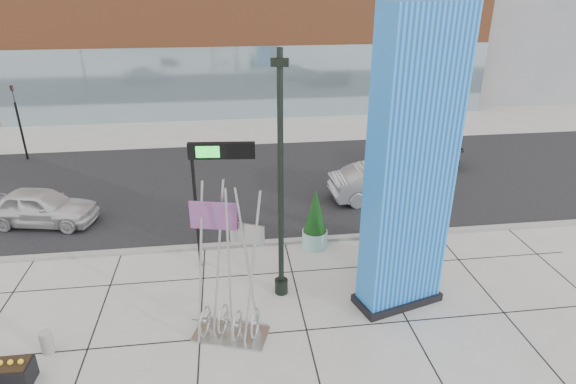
{
  "coord_description": "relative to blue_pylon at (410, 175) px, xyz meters",
  "views": [
    {
      "loc": [
        -0.94,
        -11.76,
        9.15
      ],
      "look_at": [
        0.86,
        2.0,
        3.0
      ],
      "focal_mm": 30.0,
      "sensor_mm": 36.0,
      "label": 1
    }
  ],
  "objects": [
    {
      "name": "ground",
      "position": [
        -4.0,
        0.01,
        -4.2
      ],
      "size": [
        160.0,
        160.0,
        0.0
      ],
      "primitive_type": "plane",
      "color": "#9E9991",
      "rests_on": "ground"
    },
    {
      "name": "street_asphalt",
      "position": [
        -4.0,
        10.01,
        -4.19
      ],
      "size": [
        80.0,
        12.0,
        0.02
      ],
      "primitive_type": "cube",
      "color": "black",
      "rests_on": "ground"
    },
    {
      "name": "curb_edge",
      "position": [
        -4.0,
        4.01,
        -4.14
      ],
      "size": [
        80.0,
        0.3,
        0.12
      ],
      "primitive_type": "cube",
      "color": "gray",
      "rests_on": "ground"
    },
    {
      "name": "tower_podium",
      "position": [
        -3.0,
        27.01,
        1.3
      ],
      "size": [
        34.0,
        10.0,
        11.0
      ],
      "primitive_type": "cube",
      "color": "#984F2C",
      "rests_on": "ground"
    },
    {
      "name": "tower_glass_front",
      "position": [
        -3.0,
        22.21,
        -1.7
      ],
      "size": [
        34.0,
        0.6,
        5.0
      ],
      "primitive_type": "cube",
      "color": "#8CA5B2",
      "rests_on": "ground"
    },
    {
      "name": "blue_pylon",
      "position": [
        0.0,
        0.0,
        0.0
      ],
      "size": [
        2.83,
        1.85,
        8.7
      ],
      "rotation": [
        0.0,
        0.0,
        0.29
      ],
      "color": "#0B46AC",
      "rests_on": "ground"
    },
    {
      "name": "lamp_post",
      "position": [
        -3.5,
        0.9,
        -1.11
      ],
      "size": [
        0.5,
        0.42,
        7.56
      ],
      "rotation": [
        0.0,
        0.0,
        -0.17
      ],
      "color": "black",
      "rests_on": "ground"
    },
    {
      "name": "public_art_sculpture",
      "position": [
        -5.13,
        -0.92,
        -2.98
      ],
      "size": [
        2.27,
        1.63,
        4.65
      ],
      "rotation": [
        0.0,
        0.0,
        -0.33
      ],
      "color": "#B8BBBD",
      "rests_on": "ground"
    },
    {
      "name": "concrete_bollard",
      "position": [
        -10.0,
        -0.95,
        -3.88
      ],
      "size": [
        0.33,
        0.33,
        0.65
      ],
      "primitive_type": "cylinder",
      "color": "gray",
      "rests_on": "ground"
    },
    {
      "name": "overhead_street_sign",
      "position": [
        -5.34,
        2.81,
        -0.35
      ],
      "size": [
        2.12,
        0.38,
        4.49
      ],
      "rotation": [
        0.0,
        0.0,
        -0.09
      ],
      "color": "black",
      "rests_on": "ground"
    },
    {
      "name": "round_planter_east",
      "position": [
        0.6,
        1.81,
        -2.87
      ],
      "size": [
        1.13,
        1.13,
        2.82
      ],
      "color": "#96CAC4",
      "rests_on": "ground"
    },
    {
      "name": "round_planter_mid",
      "position": [
        0.53,
        3.54,
        -3.17
      ],
      "size": [
        0.87,
        0.87,
        2.19
      ],
      "color": "#96CAC4",
      "rests_on": "ground"
    },
    {
      "name": "round_planter_west",
      "position": [
        -1.93,
        3.61,
        -3.1
      ],
      "size": [
        0.94,
        0.94,
        2.34
      ],
      "color": "#96CAC4",
      "rests_on": "ground"
    },
    {
      "name": "box_planter_north",
      "position": [
        -10.69,
        -1.99,
        -3.86
      ],
      "size": [
        1.38,
        0.73,
        0.74
      ],
      "rotation": [
        0.0,
        0.0,
        -0.04
      ],
      "color": "black",
      "rests_on": "ground"
    },
    {
      "name": "car_white_west",
      "position": [
        -12.56,
        6.83,
        -3.45
      ],
      "size": [
        4.66,
        2.62,
        1.5
      ],
      "primitive_type": "imported",
      "rotation": [
        0.0,
        0.0,
        1.37
      ],
      "color": "silver",
      "rests_on": "ground"
    },
    {
      "name": "car_silver_mid",
      "position": [
        1.9,
        7.38,
        -3.4
      ],
      "size": [
        4.94,
        1.96,
        1.6
      ],
      "primitive_type": "imported",
      "rotation": [
        0.0,
        0.0,
        1.63
      ],
      "color": "#96989C",
      "rests_on": "ground"
    },
    {
      "name": "car_dark_east",
      "position": [
        4.7,
        10.86,
        -3.55
      ],
      "size": [
        4.59,
        2.12,
        1.3
      ],
      "primitive_type": "imported",
      "rotation": [
        0.0,
        0.0,
        -1.64
      ],
      "color": "black",
      "rests_on": "ground"
    },
    {
      "name": "traffic_signal",
      "position": [
        -16.0,
        15.01,
        -1.9
      ],
      "size": [
        0.15,
        0.18,
        4.1
      ],
      "color": "black",
      "rests_on": "ground"
    }
  ]
}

